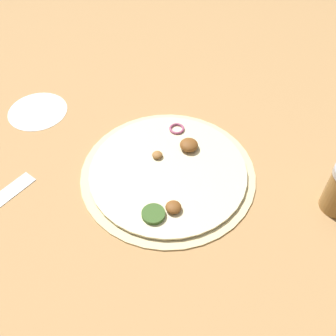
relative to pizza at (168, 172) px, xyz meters
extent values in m
plane|color=tan|center=(0.00, 0.00, -0.01)|extent=(3.00, 3.00, 0.00)
cylinder|color=beige|center=(0.00, 0.00, 0.00)|extent=(0.33, 0.33, 0.01)
cylinder|color=beige|center=(0.00, 0.00, 0.00)|extent=(0.30, 0.30, 0.00)
cylinder|color=#385B23|center=(0.08, 0.07, 0.01)|extent=(0.04, 0.04, 0.01)
ellipsoid|color=brown|center=(0.04, 0.08, 0.01)|extent=(0.03, 0.03, 0.01)
ellipsoid|color=#996633|center=(0.01, -0.04, 0.01)|extent=(0.02, 0.02, 0.01)
ellipsoid|color=brown|center=(-0.06, -0.03, 0.01)|extent=(0.04, 0.04, 0.02)
torus|color=#A34C70|center=(-0.07, -0.09, 0.01)|extent=(0.03, 0.03, 0.01)
cylinder|color=white|center=(0.15, -0.31, 0.00)|extent=(0.13, 0.13, 0.00)
camera|label=1|loc=(0.25, 0.41, 0.57)|focal=42.00mm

